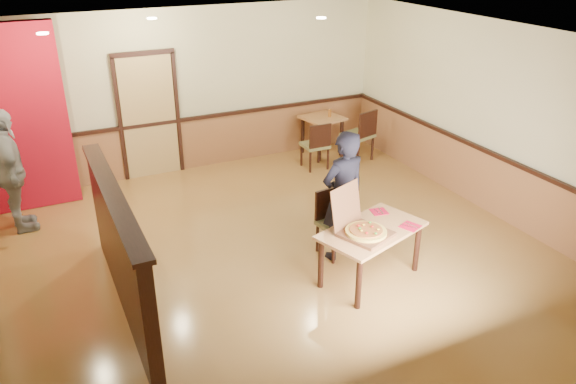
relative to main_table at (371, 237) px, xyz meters
name	(u,v)px	position (x,y,z in m)	size (l,w,h in m)	color
floor	(278,256)	(-0.80, 0.96, -0.59)	(7.00, 7.00, 0.00)	#AC7E43
ceiling	(276,41)	(-0.80, 0.96, 2.21)	(7.00, 7.00, 0.00)	black
wall_back	(193,91)	(-0.80, 4.46, 0.81)	(7.00, 7.00, 0.00)	beige
wall_right	(494,120)	(2.70, 0.96, 0.81)	(7.00, 7.00, 0.00)	beige
wainscot_back	(197,143)	(-0.80, 4.43, -0.14)	(7.00, 0.04, 0.90)	#95603B
chair_rail_back	(195,118)	(-0.80, 4.41, 0.33)	(7.00, 0.06, 0.06)	black
wainscot_right	(483,179)	(2.67, 0.96, -0.14)	(0.04, 7.00, 0.90)	#95603B
chair_rail_right	(486,151)	(2.65, 0.96, 0.33)	(0.06, 7.00, 0.06)	black
back_door	(149,117)	(-1.60, 4.42, 0.46)	(0.90, 0.06, 2.10)	tan
booth_partition	(120,249)	(-2.80, 0.76, 0.15)	(0.20, 3.10, 1.44)	black
red_accent_panel	(10,121)	(-3.70, 3.96, 0.81)	(1.60, 0.20, 2.78)	#A80C1E
spot_a	(43,33)	(-3.10, 2.76, 2.19)	(0.14, 0.14, 0.02)	#FFE2B2
spot_b	(152,18)	(-1.60, 3.46, 2.19)	(0.14, 0.14, 0.02)	#FFE2B2
spot_c	(321,18)	(0.60, 2.46, 2.19)	(0.14, 0.14, 0.02)	#FFE2B2
main_table	(371,237)	(0.00, 0.00, 0.00)	(1.46, 1.11, 0.69)	tan
diner_chair	(334,220)	(-0.08, 0.76, -0.11)	(0.48, 0.48, 0.87)	olive
side_chair_left	(317,144)	(1.08, 3.39, -0.11)	(0.43, 0.43, 0.87)	olive
side_chair_right	(361,133)	(2.00, 3.39, -0.05)	(0.60, 0.60, 0.98)	olive
side_table	(322,126)	(1.53, 4.01, -0.02)	(0.79, 0.79, 0.74)	tan
diner	(343,196)	(-0.04, 0.61, 0.28)	(0.63, 0.42, 1.74)	black
passerby	(11,172)	(-3.80, 3.23, 0.31)	(1.05, 0.44, 1.78)	gray
pizza_box	(362,229)	(-0.18, -0.05, 0.18)	(0.70, 0.76, 0.55)	brown
pizza	(366,232)	(-0.16, -0.10, 0.16)	(0.48, 0.48, 0.03)	#E3C352
napkin_near	(410,226)	(0.45, -0.15, 0.11)	(0.28, 0.28, 0.01)	red
napkin_far	(379,212)	(0.33, 0.34, 0.11)	(0.23, 0.23, 0.01)	red
condiment	(330,113)	(1.67, 3.97, 0.22)	(0.06, 0.06, 0.14)	brown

